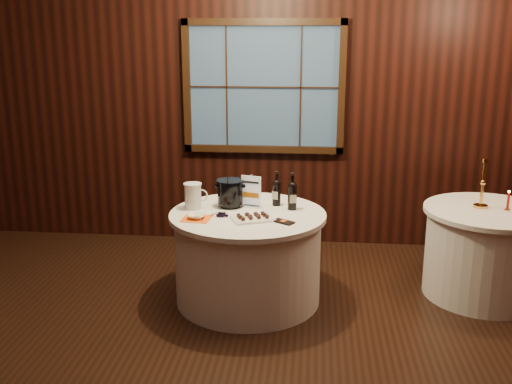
# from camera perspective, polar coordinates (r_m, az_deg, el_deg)

# --- Properties ---
(ground) EXTENTS (6.00, 6.00, 0.00)m
(ground) POSITION_cam_1_polar(r_m,az_deg,el_deg) (4.29, -2.31, -15.91)
(ground) COLOR black
(ground) RESTS_ON ground
(back_wall) EXTENTS (6.00, 0.10, 3.00)m
(back_wall) POSITION_cam_1_polar(r_m,az_deg,el_deg) (6.17, 0.74, 9.01)
(back_wall) COLOR black
(back_wall) RESTS_ON ground
(main_table) EXTENTS (1.28, 1.28, 0.77)m
(main_table) POSITION_cam_1_polar(r_m,az_deg,el_deg) (5.01, -0.78, -6.18)
(main_table) COLOR white
(main_table) RESTS_ON ground
(side_table) EXTENTS (1.08, 1.08, 0.77)m
(side_table) POSITION_cam_1_polar(r_m,az_deg,el_deg) (5.46, 21.04, -5.37)
(side_table) COLOR white
(side_table) RESTS_ON ground
(sign_stand) EXTENTS (0.17, 0.12, 0.28)m
(sign_stand) POSITION_cam_1_polar(r_m,az_deg,el_deg) (5.01, -0.43, -0.39)
(sign_stand) COLOR silver
(sign_stand) RESTS_ON main_table
(port_bottle_left) EXTENTS (0.07, 0.08, 0.30)m
(port_bottle_left) POSITION_cam_1_polar(r_m,az_deg,el_deg) (5.05, 1.97, 0.12)
(port_bottle_left) COLOR black
(port_bottle_left) RESTS_ON main_table
(port_bottle_right) EXTENTS (0.07, 0.08, 0.31)m
(port_bottle_right) POSITION_cam_1_polar(r_m,az_deg,el_deg) (4.94, 3.47, -0.17)
(port_bottle_right) COLOR black
(port_bottle_right) RESTS_ON main_table
(ice_bucket) EXTENTS (0.23, 0.23, 0.23)m
(ice_bucket) POSITION_cam_1_polar(r_m,az_deg,el_deg) (5.01, -2.47, -0.07)
(ice_bucket) COLOR black
(ice_bucket) RESTS_ON main_table
(chocolate_plate) EXTENTS (0.38, 0.32, 0.05)m
(chocolate_plate) POSITION_cam_1_polar(r_m,az_deg,el_deg) (4.70, -0.31, -2.45)
(chocolate_plate) COLOR white
(chocolate_plate) RESTS_ON main_table
(chocolate_box) EXTENTS (0.18, 0.16, 0.01)m
(chocolate_box) POSITION_cam_1_polar(r_m,az_deg,el_deg) (4.64, 2.63, -2.85)
(chocolate_box) COLOR black
(chocolate_box) RESTS_ON main_table
(grape_bunch) EXTENTS (0.15, 0.06, 0.04)m
(grape_bunch) POSITION_cam_1_polar(r_m,az_deg,el_deg) (4.78, -3.27, -2.15)
(grape_bunch) COLOR black
(grape_bunch) RESTS_ON main_table
(glass_pitcher) EXTENTS (0.20, 0.15, 0.22)m
(glass_pitcher) POSITION_cam_1_polar(r_m,az_deg,el_deg) (4.99, -6.00, -0.37)
(glass_pitcher) COLOR white
(glass_pitcher) RESTS_ON main_table
(orange_napkin) EXTENTS (0.24, 0.24, 0.00)m
(orange_napkin) POSITION_cam_1_polar(r_m,az_deg,el_deg) (4.75, -5.68, -2.53)
(orange_napkin) COLOR orange
(orange_napkin) RESTS_ON main_table
(cracker_bowl) EXTENTS (0.15, 0.15, 0.03)m
(cracker_bowl) POSITION_cam_1_polar(r_m,az_deg,el_deg) (4.75, -5.69, -2.31)
(cracker_bowl) COLOR white
(cracker_bowl) RESTS_ON orange_napkin
(brass_candlestick) EXTENTS (0.12, 0.12, 0.42)m
(brass_candlestick) POSITION_cam_1_polar(r_m,az_deg,el_deg) (5.33, 20.74, 0.19)
(brass_candlestick) COLOR gold
(brass_candlestick) RESTS_ON side_table
(red_candle) EXTENTS (0.05, 0.05, 0.17)m
(red_candle) POSITION_cam_1_polar(r_m,az_deg,el_deg) (5.34, 22.87, -0.94)
(red_candle) COLOR gold
(red_candle) RESTS_ON side_table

